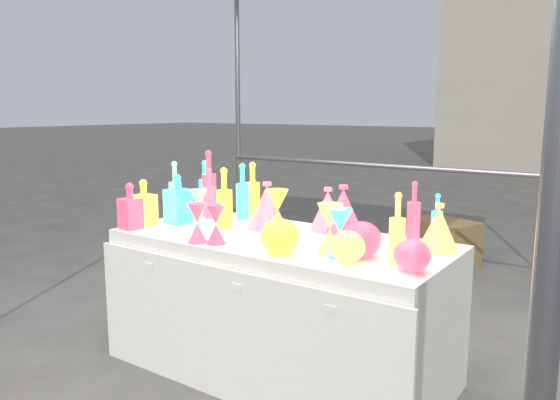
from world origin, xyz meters
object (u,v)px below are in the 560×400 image
Objects in this scene: display_table at (279,305)px; bottle_0 at (253,190)px; globe_0 at (280,238)px; decanter_0 at (144,203)px; cardboard_box_closed at (445,241)px; lampshade_0 at (328,209)px; hourglass_0 at (216,224)px.

bottle_0 reaches higher than display_table.
bottle_0 is 1.88× the size of globe_0.
bottle_0 is 1.28× the size of decanter_0.
cardboard_box_closed is 1.57× the size of bottle_0.
decanter_0 is (-0.85, -2.86, 0.69)m from cardboard_box_closed.
globe_0 reaches higher than cardboard_box_closed.
display_table is 6.78× the size of decanter_0.
bottle_0 reaches higher than decanter_0.
lampshade_0 is (-0.06, 0.56, 0.05)m from globe_0.
decanter_0 reaches higher than display_table.
display_table is 9.92× the size of globe_0.
lampshade_0 is (0.13, 0.29, 0.50)m from display_table.
cardboard_box_closed is 2.46m from lampshade_0.
lampshade_0 is at bearing 96.60° from globe_0.
globe_0 is at bearing -54.29° from display_table.
display_table is 7.55× the size of lampshade_0.
globe_0 is at bearing -64.59° from cardboard_box_closed.
cardboard_box_closed is 3.06m from decanter_0.
bottle_0 is at bearing 173.20° from lampshade_0.
bottle_0 is (-0.45, 0.36, 0.55)m from display_table.
bottle_0 is 0.90m from globe_0.
display_table reaches higher than cardboard_box_closed.
lampshade_0 reaches higher than cardboard_box_closed.
hourglass_0 is (0.63, -0.09, -0.04)m from decanter_0.
display_table is 0.59m from hourglass_0.
display_table is 0.56m from globe_0.
cardboard_box_closed is 2.46m from bottle_0.
display_table is at bearing -113.76° from lampshade_0.
bottle_0 is at bearing 135.77° from globe_0.
lampshade_0 reaches higher than globe_0.
globe_0 is 0.56m from lampshade_0.
bottle_0 is (-0.49, -2.30, 0.73)m from cardboard_box_closed.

